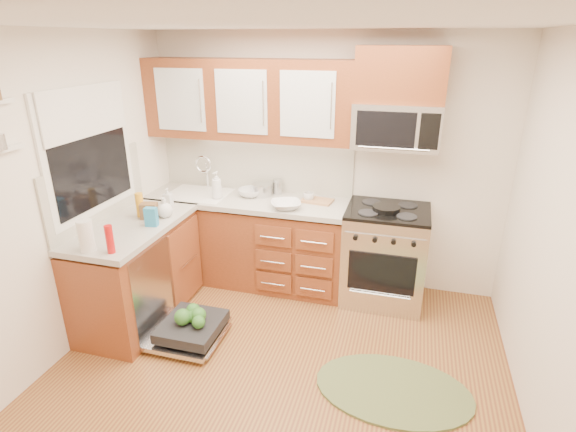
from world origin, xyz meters
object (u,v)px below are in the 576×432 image
(microwave, at_px, (396,126))
(dishwasher, at_px, (188,330))
(rug, at_px, (393,390))
(cutting_board, at_px, (317,201))
(skillet, at_px, (386,209))
(paper_towel_roll, at_px, (86,236))
(stock_pot, at_px, (262,190))
(bowl_a, at_px, (286,205))
(sink, at_px, (199,205))
(upper_cabinets, at_px, (248,100))
(bowl_b, at_px, (250,193))
(cup, at_px, (309,197))
(range, at_px, (384,255))

(microwave, distance_m, dishwasher, 2.55)
(rug, relative_size, cutting_board, 3.84)
(skillet, bearing_deg, paper_towel_roll, -146.49)
(stock_pot, distance_m, bowl_a, 0.45)
(sink, height_order, paper_towel_roll, paper_towel_roll)
(upper_cabinets, distance_m, microwave, 1.42)
(microwave, distance_m, cutting_board, 1.03)
(stock_pot, xyz_separation_m, bowl_b, (-0.11, -0.05, -0.02))
(dishwasher, relative_size, paper_towel_roll, 2.82)
(paper_towel_roll, height_order, cup, paper_towel_roll)
(dishwasher, bearing_deg, rug, -4.67)
(microwave, relative_size, cutting_board, 2.55)
(skillet, height_order, cutting_board, skillet)
(range, xyz_separation_m, stock_pot, (-1.28, 0.13, 0.51))
(stock_pot, distance_m, bowl_b, 0.12)
(skillet, distance_m, cup, 0.78)
(bowl_b, bearing_deg, upper_cabinets, 102.41)
(upper_cabinets, height_order, rug, upper_cabinets)
(sink, relative_size, paper_towel_roll, 2.50)
(upper_cabinets, height_order, dishwasher, upper_cabinets)
(cutting_board, bearing_deg, range, -7.69)
(bowl_a, height_order, cup, cup)
(microwave, height_order, skillet, microwave)
(microwave, height_order, paper_towel_roll, microwave)
(dishwasher, xyz_separation_m, skillet, (1.52, 1.08, 0.87))
(bowl_b, bearing_deg, skillet, -5.13)
(dishwasher, relative_size, bowl_b, 2.87)
(dishwasher, bearing_deg, bowl_b, 82.84)
(range, height_order, rug, range)
(cutting_board, bearing_deg, cup, 179.37)
(skillet, bearing_deg, dishwasher, -144.68)
(stock_pot, bearing_deg, dishwasher, -101.74)
(dishwasher, height_order, rug, dishwasher)
(bowl_b, distance_m, cup, 0.61)
(sink, xyz_separation_m, paper_towel_roll, (-0.20, -1.44, 0.25))
(upper_cabinets, height_order, microwave, upper_cabinets)
(microwave, bearing_deg, dishwasher, -140.93)
(cup, bearing_deg, range, -6.93)
(upper_cabinets, height_order, stock_pot, upper_cabinets)
(dishwasher, bearing_deg, microwave, 39.07)
(microwave, xyz_separation_m, paper_towel_roll, (-2.13, -1.57, -0.65))
(sink, height_order, cutting_board, cutting_board)
(rug, height_order, paper_towel_roll, paper_towel_roll)
(bowl_b, bearing_deg, cutting_board, 1.81)
(upper_cabinets, relative_size, dishwasher, 2.93)
(upper_cabinets, distance_m, skillet, 1.67)
(paper_towel_roll, relative_size, cup, 2.29)
(skillet, xyz_separation_m, cutting_board, (-0.68, 0.15, -0.04))
(sink, distance_m, rug, 2.60)
(paper_towel_roll, distance_m, bowl_b, 1.70)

